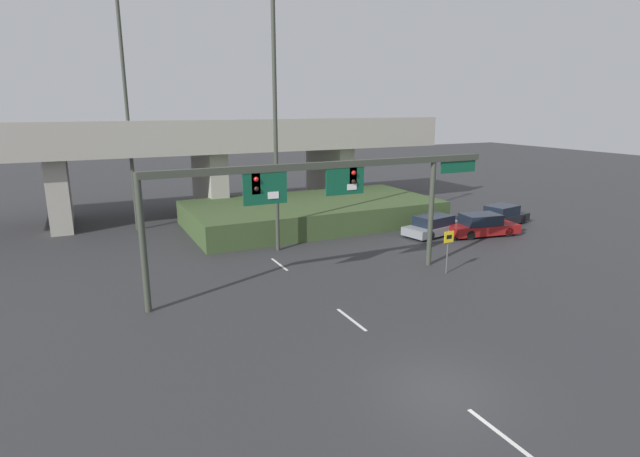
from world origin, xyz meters
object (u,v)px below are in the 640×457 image
object	(u,v)px
speed_limit_sign	(448,245)
highway_light_pole_far	(125,91)
highway_light_pole_near	(275,96)
parked_sedan_far_right	(502,216)
parked_sedan_near_right	(435,226)
signal_gantry	(325,185)
parked_sedan_mid_right	(482,225)

from	to	relation	value
speed_limit_sign	highway_light_pole_far	bearing A→B (deg)	128.28
highway_light_pole_near	speed_limit_sign	bearing A→B (deg)	-51.08
highway_light_pole_far	parked_sedan_far_right	world-z (taller)	highway_light_pole_far
speed_limit_sign	parked_sedan_near_right	bearing A→B (deg)	56.09
signal_gantry	parked_sedan_mid_right	size ratio (longest dim) A/B	3.57
highway_light_pole_far	parked_sedan_near_right	distance (m)	22.66
highway_light_pole_far	parked_sedan_mid_right	size ratio (longest dim) A/B	3.63
highway_light_pole_near	parked_sedan_far_right	bearing A→B (deg)	-3.11
parked_sedan_far_right	highway_light_pole_near	bearing A→B (deg)	165.61
parked_sedan_mid_right	parked_sedan_far_right	distance (m)	4.00
highway_light_pole_far	parked_sedan_mid_right	bearing A→B (deg)	-29.62
signal_gantry	highway_light_pole_far	bearing A→B (deg)	114.75
speed_limit_sign	parked_sedan_near_right	distance (m)	8.19
speed_limit_sign	parked_sedan_near_right	xyz separation A→B (m)	(4.54, 6.76, -0.90)
parked_sedan_near_right	highway_light_pole_near	bearing A→B (deg)	162.35
signal_gantry	speed_limit_sign	size ratio (longest dim) A/B	7.65
parked_sedan_mid_right	highway_light_pole_near	bearing A→B (deg)	178.12
speed_limit_sign	parked_sedan_far_right	size ratio (longest dim) A/B	0.51
speed_limit_sign	parked_sedan_far_right	world-z (taller)	speed_limit_sign
signal_gantry	parked_sedan_mid_right	distance (m)	14.82
highway_light_pole_near	parked_sedan_mid_right	xyz separation A→B (m)	(13.76, -2.67, -8.41)
speed_limit_sign	parked_sedan_mid_right	distance (m)	9.09
signal_gantry	parked_sedan_mid_right	xyz separation A→B (m)	(13.72, 3.68, -4.25)
signal_gantry	parked_sedan_mid_right	bearing A→B (deg)	15.00
highway_light_pole_near	parked_sedan_far_right	size ratio (longest dim) A/B	3.79
highway_light_pole_far	parked_sedan_near_right	xyz separation A→B (m)	(18.07, -10.39, -8.87)
highway_light_pole_far	parked_sedan_far_right	distance (m)	27.95
parked_sedan_mid_right	signal_gantry	bearing A→B (deg)	-155.91
speed_limit_sign	highway_light_pole_far	world-z (taller)	highway_light_pole_far
signal_gantry	highway_light_pole_far	world-z (taller)	highway_light_pole_far
parked_sedan_near_right	parked_sedan_mid_right	size ratio (longest dim) A/B	0.99
parked_sedan_near_right	parked_sedan_far_right	distance (m)	6.43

